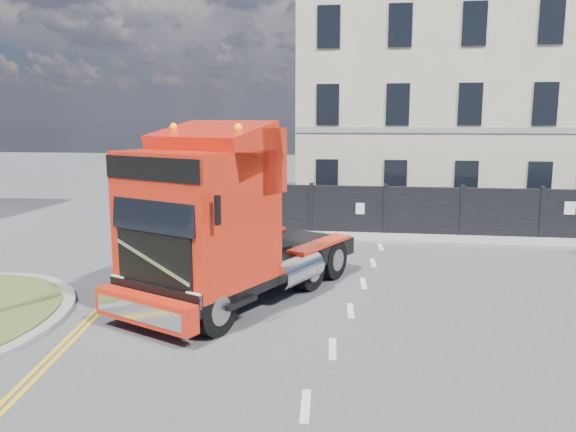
# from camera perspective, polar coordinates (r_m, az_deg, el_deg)

# --- Properties ---
(ground) EXTENTS (120.00, 120.00, 0.00)m
(ground) POSITION_cam_1_polar(r_m,az_deg,el_deg) (14.89, -5.13, -8.51)
(ground) COLOR #424244
(ground) RESTS_ON ground
(hoarding_fence) EXTENTS (18.80, 0.25, 2.00)m
(hoarding_fence) POSITION_cam_1_polar(r_m,az_deg,el_deg) (23.27, 16.12, 0.35)
(hoarding_fence) COLOR black
(hoarding_fence) RESTS_ON ground
(georgian_building) EXTENTS (12.30, 10.30, 12.80)m
(georgian_building) POSITION_cam_1_polar(r_m,az_deg,el_deg) (30.38, 13.58, 11.63)
(georgian_building) COLOR beige
(georgian_building) RESTS_ON ground
(pavement_far) EXTENTS (20.00, 1.60, 0.12)m
(pavement_far) POSITION_cam_1_polar(r_m,az_deg,el_deg) (22.49, 14.92, -2.36)
(pavement_far) COLOR gray
(pavement_far) RESTS_ON ground
(truck) EXTENTS (5.67, 7.93, 4.47)m
(truck) POSITION_cam_1_polar(r_m,az_deg,el_deg) (14.04, -7.07, -1.22)
(truck) COLOR black
(truck) RESTS_ON ground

